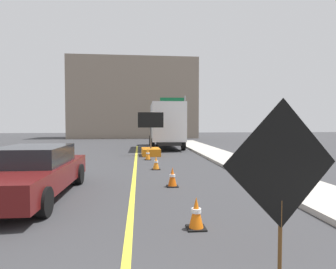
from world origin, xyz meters
TOP-DOWN VIEW (x-y plane):
  - sidewalk_curb at (5.03, 6.00)m, footprint 2.09×48.00m
  - lane_center_stripe at (0.00, 6.00)m, footprint 0.14×36.00m
  - roadwork_sign at (1.97, 2.48)m, footprint 1.61×0.31m
  - arrow_board_trailer at (0.91, 16.88)m, footprint 1.60×1.84m
  - box_truck at (2.35, 22.10)m, footprint 2.65×7.73m
  - pickup_car at (-2.73, 7.12)m, footprint 2.08×5.11m
  - highway_guide_sign at (4.36, 29.82)m, footprint 2.79×0.25m
  - far_building_block at (-0.53, 39.37)m, footprint 17.16×6.33m
  - traffic_cone_near_sign at (1.27, 4.38)m, footprint 0.36×0.36m
  - traffic_cone_mid_lane at (1.24, 8.02)m, footprint 0.36×0.36m
  - traffic_cone_far_lane at (0.92, 11.41)m, footprint 0.36×0.36m
  - traffic_cone_curbside at (0.66, 14.72)m, footprint 0.36×0.36m

SIDE VIEW (x-z plane):
  - lane_center_stripe at x=0.00m, z-range 0.00..0.01m
  - sidewalk_curb at x=5.03m, z-range 0.00..0.14m
  - traffic_cone_far_lane at x=0.92m, z-range -0.01..0.60m
  - traffic_cone_near_sign at x=1.27m, z-range -0.01..0.61m
  - traffic_cone_mid_lane at x=1.24m, z-range -0.01..0.62m
  - traffic_cone_curbside at x=0.66m, z-range -0.01..0.64m
  - arrow_board_trailer at x=0.91m, z-range -0.87..1.83m
  - pickup_car at x=-2.73m, z-range 0.01..1.39m
  - roadwork_sign at x=1.97m, z-range 0.30..2.64m
  - box_truck at x=2.35m, z-range 0.13..3.67m
  - highway_guide_sign at x=4.36m, z-range 0.92..5.92m
  - far_building_block at x=-0.53m, z-range 0.00..10.77m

